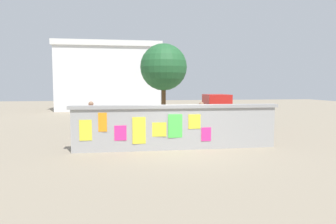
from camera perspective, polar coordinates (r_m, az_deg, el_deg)
The scene contains 10 objects.
ground at distance 19.08m, azimuth -2.68°, elevation -2.05°, with size 60.00×60.00×0.00m, color gray.
poster_wall at distance 11.11m, azimuth 1.61°, elevation -2.71°, with size 7.56×0.42×1.62m.
auto_rickshaw_truck at distance 16.06m, azimuth 5.57°, elevation -0.14°, with size 3.61×1.53×1.85m.
motorcycle at distance 14.74m, azimuth -7.55°, elevation -2.31°, with size 1.88×0.66×0.87m.
bicycle_near at distance 12.72m, azimuth -2.86°, elevation -3.87°, with size 1.68×0.51×0.95m.
bicycle_far at distance 12.03m, azimuth -10.69°, elevation -4.45°, with size 1.66×0.57×0.95m.
person_walking at distance 13.09m, azimuth 6.19°, elevation -0.90°, with size 0.46×0.46×1.62m.
person_bystander at distance 13.87m, azimuth -14.03°, elevation -0.70°, with size 0.48×0.48×1.62m.
tree_roadside at distance 20.98m, azimuth -0.83°, elevation 8.27°, with size 3.15×3.15×5.13m.
building_background at distance 30.47m, azimuth -10.83°, elevation 6.46°, with size 9.73×5.21×6.34m.
Camera 1 is at (-1.98, -10.84, 2.29)m, focal length 32.93 mm.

